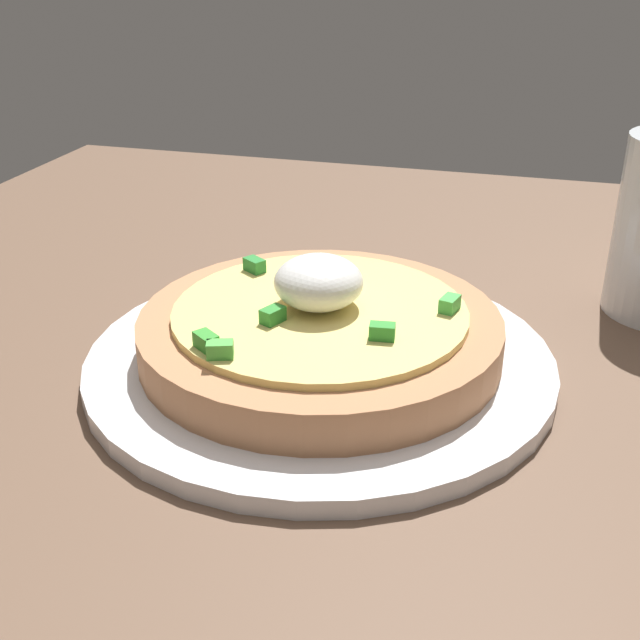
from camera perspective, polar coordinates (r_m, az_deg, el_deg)
dining_table at (r=49.76cm, az=8.82°, el=-2.28°), size 91.49×72.88×2.43cm
plate at (r=44.70cm, az=0.00°, el=-2.89°), size 25.83×25.83×1.03cm
pizza at (r=43.78cm, az=-0.01°, el=-0.62°), size 19.84×19.84×5.54cm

